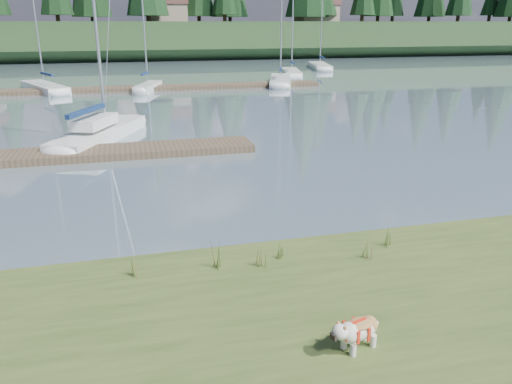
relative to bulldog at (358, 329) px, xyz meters
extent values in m
plane|color=gray|center=(-2.12, 35.73, -0.70)|extent=(200.00, 200.00, 0.00)
cube|color=#1D3319|center=(-2.12, 78.73, 1.80)|extent=(200.00, 20.00, 5.00)
cylinder|color=silver|center=(-0.14, -0.15, -0.24)|extent=(0.10, 0.10, 0.21)
cylinder|color=silver|center=(-0.21, 0.05, -0.24)|extent=(0.10, 0.10, 0.21)
cylinder|color=silver|center=(0.26, -0.03, -0.24)|extent=(0.10, 0.10, 0.21)
cylinder|color=silver|center=(0.20, 0.17, -0.24)|extent=(0.10, 0.10, 0.21)
ellipsoid|color=silver|center=(0.04, 0.01, -0.02)|extent=(0.77, 0.54, 0.33)
ellipsoid|color=#A7753F|center=(0.04, 0.01, 0.09)|extent=(0.56, 0.46, 0.12)
ellipsoid|color=silver|center=(-0.36, -0.11, 0.09)|extent=(0.31, 0.31, 0.24)
cube|color=black|center=(-0.47, -0.15, 0.04)|extent=(0.11, 0.14, 0.09)
cube|color=white|center=(-4.50, 17.74, -0.48)|extent=(4.35, 7.12, 0.70)
ellipsoid|color=white|center=(-3.06, 20.98, -0.48)|extent=(2.20, 2.39, 0.70)
cube|color=#11274E|center=(-4.92, 16.79, 0.85)|extent=(1.49, 3.02, 0.20)
cube|color=white|center=(-4.66, 17.38, 0.25)|extent=(2.08, 2.81, 0.45)
cube|color=#4C3D2C|center=(-6.12, 14.73, -0.55)|extent=(16.00, 2.00, 0.30)
cube|color=#4C3D2C|center=(-0.12, 35.73, -0.55)|extent=(26.00, 2.20, 0.30)
cube|color=white|center=(-9.40, 37.10, -0.48)|extent=(4.51, 7.38, 0.70)
ellipsoid|color=white|center=(-10.89, 40.45, -0.48)|extent=(2.28, 2.48, 0.70)
cylinder|color=silver|center=(-9.40, 37.10, 5.83)|extent=(0.12, 0.12, 11.46)
cube|color=#11274E|center=(-8.99, 36.19, 0.70)|extent=(1.37, 2.75, 0.20)
cube|color=white|center=(-1.43, 35.24, -0.48)|extent=(2.57, 5.09, 0.70)
ellipsoid|color=white|center=(-0.68, 37.62, -0.48)|extent=(1.44, 1.62, 0.70)
cylinder|color=silver|center=(-1.43, 35.24, 4.02)|extent=(0.12, 0.12, 7.84)
cube|color=#11274E|center=(-1.63, 34.60, 0.70)|extent=(0.78, 1.95, 0.20)
cube|color=white|center=(10.19, 37.03, -0.48)|extent=(3.96, 7.81, 0.70)
ellipsoid|color=white|center=(11.34, 40.67, -0.48)|extent=(2.22, 2.49, 0.70)
cylinder|color=silver|center=(10.19, 37.03, 5.98)|extent=(0.12, 0.12, 11.75)
cube|color=#11274E|center=(9.87, 36.04, 0.70)|extent=(1.11, 2.96, 0.20)
cube|color=white|center=(13.43, 43.69, -0.48)|extent=(3.09, 7.02, 0.70)
ellipsoid|color=white|center=(14.22, 47.02, -0.48)|extent=(1.88, 2.16, 0.70)
cylinder|color=silver|center=(13.43, 43.69, 5.38)|extent=(0.12, 0.12, 10.56)
cube|color=#11274E|center=(13.22, 42.78, 0.70)|extent=(0.82, 2.70, 0.20)
cube|color=white|center=(19.24, 50.56, -0.48)|extent=(3.63, 8.23, 0.70)
ellipsoid|color=white|center=(20.17, 54.47, -0.48)|extent=(2.21, 2.53, 0.70)
cylinder|color=silver|center=(19.24, 50.56, 6.09)|extent=(0.12, 0.12, 11.97)
cube|color=#11274E|center=(18.98, 49.50, 0.70)|extent=(0.93, 3.15, 0.20)
cone|color=#475B23|center=(-1.74, 3.27, -0.03)|extent=(0.03, 0.03, 0.63)
cone|color=brown|center=(-1.63, 3.20, -0.09)|extent=(0.03, 0.03, 0.51)
cone|color=#475B23|center=(-1.68, 3.30, 0.00)|extent=(0.03, 0.03, 0.70)
cone|color=brown|center=(-1.60, 3.24, -0.12)|extent=(0.03, 0.03, 0.44)
cone|color=#475B23|center=(-1.72, 3.19, -0.06)|extent=(0.03, 0.03, 0.57)
cone|color=#475B23|center=(-0.77, 3.07, -0.15)|extent=(0.03, 0.03, 0.38)
cone|color=brown|center=(-0.66, 3.00, -0.19)|extent=(0.03, 0.03, 0.31)
cone|color=#475B23|center=(-0.71, 3.10, -0.13)|extent=(0.03, 0.03, 0.42)
cone|color=brown|center=(-0.63, 3.04, -0.21)|extent=(0.03, 0.03, 0.27)
cone|color=#475B23|center=(-0.75, 2.99, -0.17)|extent=(0.03, 0.03, 0.34)
cone|color=#475B23|center=(1.49, 2.86, -0.10)|extent=(0.03, 0.03, 0.48)
cone|color=brown|center=(1.60, 2.79, -0.15)|extent=(0.03, 0.03, 0.39)
cone|color=#475B23|center=(1.55, 2.89, -0.08)|extent=(0.03, 0.03, 0.53)
cone|color=brown|center=(1.63, 2.83, -0.18)|extent=(0.03, 0.03, 0.34)
cone|color=#475B23|center=(1.51, 2.78, -0.13)|extent=(0.03, 0.03, 0.44)
cone|color=#475B23|center=(-3.38, 3.32, -0.10)|extent=(0.03, 0.03, 0.49)
cone|color=brown|center=(-3.27, 3.25, -0.15)|extent=(0.03, 0.03, 0.39)
cone|color=#475B23|center=(-3.32, 3.35, -0.08)|extent=(0.03, 0.03, 0.54)
cone|color=brown|center=(-3.24, 3.29, -0.17)|extent=(0.03, 0.03, 0.34)
cone|color=#475B23|center=(-3.36, 3.24, -0.12)|extent=(0.03, 0.03, 0.44)
cone|color=#475B23|center=(-0.28, 3.35, -0.16)|extent=(0.03, 0.03, 0.37)
cone|color=brown|center=(-0.17, 3.28, -0.20)|extent=(0.03, 0.03, 0.29)
cone|color=#475B23|center=(-0.22, 3.38, -0.14)|extent=(0.03, 0.03, 0.41)
cone|color=brown|center=(-0.14, 3.32, -0.22)|extent=(0.03, 0.03, 0.26)
cone|color=#475B23|center=(-0.26, 3.27, -0.18)|extent=(0.03, 0.03, 0.33)
cone|color=#475B23|center=(2.25, 3.29, -0.10)|extent=(0.03, 0.03, 0.48)
cone|color=brown|center=(2.36, 3.22, -0.15)|extent=(0.03, 0.03, 0.39)
cone|color=#475B23|center=(2.31, 3.32, -0.08)|extent=(0.03, 0.03, 0.53)
cone|color=brown|center=(2.39, 3.26, -0.18)|extent=(0.03, 0.03, 0.34)
cone|color=#475B23|center=(2.27, 3.21, -0.13)|extent=(0.03, 0.03, 0.44)
cube|color=#33281C|center=(-2.12, 4.13, -0.63)|extent=(60.00, 0.50, 0.14)
cylinder|color=#382619|center=(-12.12, 77.73, 5.20)|extent=(0.60, 0.60, 1.80)
cylinder|color=#382619|center=(0.88, 71.73, 5.20)|extent=(0.60, 0.60, 1.80)
cylinder|color=#382619|center=(12.88, 75.73, 5.20)|extent=(0.60, 0.60, 1.80)
cylinder|color=#382619|center=(25.88, 73.73, 5.20)|extent=(0.60, 0.60, 1.80)
cylinder|color=#382619|center=(39.88, 76.73, 5.20)|extent=(0.60, 0.60, 1.80)
cylinder|color=#382619|center=(52.88, 72.73, 5.20)|extent=(0.60, 0.60, 1.80)
cylinder|color=#382619|center=(65.88, 75.73, 5.20)|extent=(0.60, 0.60, 1.80)
cube|color=gray|center=(3.88, 76.73, 5.70)|extent=(6.00, 5.00, 2.80)
cube|color=gray|center=(27.88, 74.73, 5.70)|extent=(6.00, 5.00, 2.80)
cube|color=brown|center=(27.88, 74.73, 7.80)|extent=(6.30, 5.30, 1.40)
camera|label=1|loc=(-3.19, -6.01, 4.50)|focal=35.00mm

